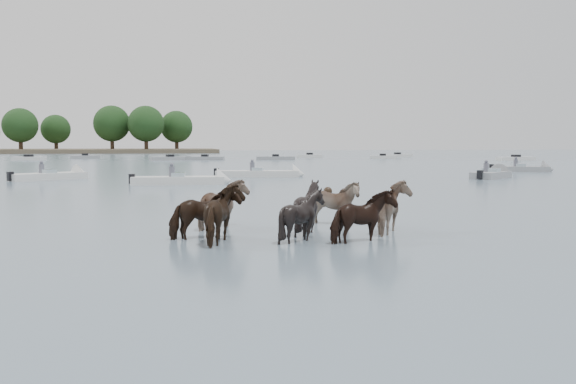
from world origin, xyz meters
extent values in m
plane|color=slate|center=(0.00, 0.00, 0.00)|extent=(400.00, 400.00, 0.00)
imported|color=black|center=(-1.43, -0.75, 0.60)|extent=(2.00, 1.35, 1.55)
imported|color=#806E57|center=(-0.74, 1.13, 0.63)|extent=(1.72, 1.88, 1.60)
imported|color=black|center=(1.46, -0.28, 0.65)|extent=(1.82, 1.72, 1.64)
imported|color=tan|center=(2.59, 1.35, 0.59)|extent=(1.99, 1.47, 1.53)
imported|color=black|center=(-0.91, -1.44, 0.65)|extent=(1.64, 1.83, 1.64)
imported|color=black|center=(1.01, -1.60, 0.59)|extent=(1.47, 1.33, 1.52)
imported|color=black|center=(2.46, -2.11, 0.58)|extent=(1.95, 1.44, 1.50)
imported|color=#9D806B|center=(3.90, -0.74, 0.64)|extent=(1.53, 1.74, 1.63)
sphere|color=black|center=(5.42, 12.37, 0.12)|extent=(0.44, 0.44, 0.44)
cube|color=black|center=(5.17, 12.37, 0.02)|extent=(0.50, 0.22, 0.18)
cube|color=silver|center=(-10.56, 27.08, 0.20)|extent=(5.05, 4.34, 0.55)
cone|color=silver|center=(-8.51, 28.61, 0.20)|extent=(1.68, 1.82, 1.60)
cube|color=#99ADB7|center=(-10.56, 27.08, 0.55)|extent=(1.31, 1.38, 0.35)
cube|color=black|center=(-12.61, 25.55, 0.35)|extent=(0.49, 0.49, 0.60)
cylinder|color=#595966|center=(-10.96, 27.08, 0.75)|extent=(0.36, 0.36, 0.70)
sphere|color=#595966|center=(-10.96, 27.08, 1.20)|extent=(0.24, 0.24, 0.24)
cube|color=silver|center=(-1.80, 20.80, 0.20)|extent=(5.70, 2.03, 0.55)
cone|color=silver|center=(0.98, 20.58, 0.20)|extent=(1.02, 1.67, 1.60)
cube|color=#99ADB7|center=(-1.80, 20.80, 0.55)|extent=(0.89, 1.18, 0.35)
cube|color=black|center=(-4.59, 21.02, 0.35)|extent=(0.38, 0.38, 0.60)
cylinder|color=#595966|center=(-2.20, 20.80, 0.75)|extent=(0.36, 0.36, 0.70)
sphere|color=#595966|center=(-2.20, 20.80, 1.20)|extent=(0.24, 0.24, 0.24)
cube|color=silver|center=(4.11, 27.79, 0.20)|extent=(6.35, 2.77, 0.55)
cone|color=silver|center=(7.13, 27.19, 0.20)|extent=(1.20, 1.75, 1.60)
cube|color=#99ADB7|center=(4.11, 27.79, 0.55)|extent=(1.00, 1.25, 0.35)
cube|color=black|center=(1.10, 28.40, 0.35)|extent=(0.41, 0.41, 0.60)
cylinder|color=#595966|center=(3.71, 27.79, 0.75)|extent=(0.36, 0.36, 0.70)
sphere|color=#595966|center=(3.71, 27.79, 1.20)|extent=(0.24, 0.24, 0.24)
cube|color=gray|center=(20.33, 22.83, 0.20)|extent=(4.17, 3.84, 0.55)
cone|color=gray|center=(21.90, 24.13, 0.20)|extent=(1.71, 1.81, 1.60)
cube|color=#99ADB7|center=(20.33, 22.83, 0.55)|extent=(1.33, 1.37, 0.35)
cube|color=black|center=(18.75, 21.53, 0.35)|extent=(0.49, 0.49, 0.60)
cylinder|color=#595966|center=(19.93, 22.83, 0.75)|extent=(0.36, 0.36, 0.70)
sphere|color=#595966|center=(19.93, 22.83, 1.20)|extent=(0.24, 0.24, 0.24)
cube|color=gray|center=(28.14, 31.62, 0.20)|extent=(5.08, 3.21, 0.55)
cone|color=gray|center=(30.40, 30.76, 0.20)|extent=(1.41, 1.82, 1.60)
cube|color=#99ADB7|center=(28.14, 31.62, 0.55)|extent=(1.15, 1.33, 0.35)
cube|color=black|center=(25.89, 32.48, 0.35)|extent=(0.45, 0.45, 0.60)
cylinder|color=#595966|center=(27.74, 31.62, 0.75)|extent=(0.36, 0.36, 0.70)
sphere|color=#595966|center=(27.74, 31.62, 1.20)|extent=(0.24, 0.24, 0.24)
cube|color=silver|center=(-22.91, 78.45, 0.22)|extent=(5.20, 3.47, 0.60)
cube|color=black|center=(-22.91, 78.45, 0.60)|extent=(1.33, 1.33, 0.50)
cube|color=gray|center=(-16.00, 86.95, 0.22)|extent=(4.78, 2.09, 0.60)
cube|color=black|center=(-16.00, 86.95, 0.60)|extent=(1.12, 1.12, 0.50)
cube|color=gray|center=(-2.26, 74.41, 0.22)|extent=(6.05, 3.42, 0.60)
cube|color=black|center=(-2.26, 74.41, 0.60)|extent=(1.28, 1.28, 0.50)
cube|color=gray|center=(2.88, 74.37, 0.22)|extent=(5.92, 2.97, 0.60)
cube|color=black|center=(2.88, 74.37, 0.60)|extent=(1.23, 1.23, 0.50)
cube|color=gray|center=(13.47, 73.30, 0.22)|extent=(6.00, 2.26, 0.60)
cube|color=black|center=(13.47, 73.30, 0.60)|extent=(1.12, 1.12, 0.50)
cube|color=silver|center=(21.82, 86.25, 0.22)|extent=(4.34, 1.50, 0.60)
cube|color=black|center=(21.82, 86.25, 0.60)|extent=(1.00, 1.00, 0.50)
cube|color=silver|center=(31.58, 75.90, 0.22)|extent=(4.42, 2.76, 0.60)
cube|color=black|center=(31.58, 75.90, 0.60)|extent=(1.27, 1.27, 0.50)
cube|color=silver|center=(38.58, 87.28, 0.22)|extent=(5.51, 1.64, 0.60)
cube|color=black|center=(38.58, 87.28, 0.60)|extent=(1.03, 1.03, 0.50)
cube|color=silver|center=(47.73, 63.67, 0.22)|extent=(6.04, 2.08, 0.60)
cube|color=black|center=(47.73, 63.67, 0.60)|extent=(1.09, 1.09, 0.50)
cylinder|color=#382619|center=(-39.11, 145.05, 1.94)|extent=(1.00, 1.00, 3.89)
sphere|color=black|center=(-39.11, 145.05, 7.02)|extent=(8.64, 8.64, 8.64)
cylinder|color=#382619|center=(-32.83, 157.43, 1.77)|extent=(1.00, 1.00, 3.54)
sphere|color=black|center=(-32.83, 157.43, 6.38)|extent=(7.86, 7.86, 7.86)
cylinder|color=#382619|center=(-17.13, 147.58, 2.13)|extent=(1.00, 1.00, 4.26)
sphere|color=black|center=(-17.13, 147.58, 7.68)|extent=(9.46, 9.46, 9.46)
cylinder|color=#382619|center=(-8.24, 143.23, 2.09)|extent=(1.00, 1.00, 4.18)
sphere|color=black|center=(-8.24, 143.23, 7.55)|extent=(9.29, 9.29, 9.29)
cylinder|color=#382619|center=(-0.39, 149.90, 1.94)|extent=(1.00, 1.00, 3.88)
sphere|color=black|center=(-0.39, 149.90, 7.01)|extent=(8.62, 8.62, 8.62)
camera|label=1|loc=(-2.30, -16.53, 2.51)|focal=37.42mm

